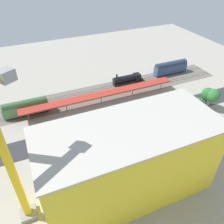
{
  "coord_description": "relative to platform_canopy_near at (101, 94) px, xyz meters",
  "views": [
    {
      "loc": [
        25.98,
        58.45,
        50.62
      ],
      "look_at": [
        1.16,
        2.4,
        5.64
      ],
      "focal_mm": 36.76,
      "sensor_mm": 36.0,
      "label": 1
    }
  ],
  "objects": [
    {
      "name": "ground_plane",
      "position": [
        0.56,
        11.93,
        -3.93
      ],
      "size": [
        185.9,
        185.9,
        0.0
      ],
      "primitive_type": "plane",
      "color": "#9E998C",
      "rests_on": "ground"
    },
    {
      "name": "rail_bed",
      "position": [
        0.56,
        -7.19,
        -3.93
      ],
      "size": [
        116.32,
        15.34,
        0.01
      ],
      "primitive_type": "cube",
      "rotation": [
        0.0,
        0.0,
        -0.01
      ],
      "color": "#665E54",
      "rests_on": "ground"
    },
    {
      "name": "street_asphalt",
      "position": [
        0.56,
        14.34,
        -3.93
      ],
      "size": [
        116.27,
        10.13,
        0.01
      ],
      "primitive_type": "cube",
      "rotation": [
        0.0,
        0.0,
        -0.01
      ],
      "color": "#2D2D33",
      "rests_on": "ground"
    },
    {
      "name": "track_rails",
      "position": [
        0.56,
        -7.19,
        -3.75
      ],
      "size": [
        116.18,
        8.9,
        0.12
      ],
      "color": "#9E9EA8",
      "rests_on": "ground"
    },
    {
      "name": "platform_canopy_near",
      "position": [
        0.0,
        0.0,
        0.0
      ],
      "size": [
        61.32,
        4.64,
        4.17
      ],
      "color": "#A82D23",
      "rests_on": "ground"
    },
    {
      "name": "locomotive",
      "position": [
        -17.15,
        -10.29,
        -2.09
      ],
      "size": [
        14.32,
        3.0,
        5.17
      ],
      "color": "black",
      "rests_on": "ground"
    },
    {
      "name": "passenger_coach",
      "position": [
        -39.78,
        -10.29,
        -0.66
      ],
      "size": [
        16.77,
        3.35,
        6.25
      ],
      "color": "black",
      "rests_on": "ground"
    },
    {
      "name": "freight_coach_far",
      "position": [
        27.67,
        -4.08,
        -0.73
      ],
      "size": [
        16.04,
        2.96,
        6.06
      ],
      "color": "black",
      "rests_on": "ground"
    },
    {
      "name": "parked_car_0",
      "position": [
        -19.82,
        10.85,
        -3.14
      ],
      "size": [
        4.75,
        2.05,
        1.79
      ],
      "color": "black",
      "rests_on": "ground"
    },
    {
      "name": "parked_car_1",
      "position": [
        -13.79,
        11.2,
        -3.2
      ],
      "size": [
        4.68,
        1.95,
        1.66
      ],
      "color": "black",
      "rests_on": "ground"
    },
    {
      "name": "parked_car_2",
      "position": [
        -8.16,
        11.2,
        -3.14
      ],
      "size": [
        4.47,
        1.81,
        1.79
      ],
      "color": "black",
      "rests_on": "ground"
    },
    {
      "name": "parked_car_3",
      "position": [
        -1.23,
        10.73,
        -3.15
      ],
      "size": [
        4.64,
        1.95,
        1.74
      ],
      "color": "black",
      "rests_on": "ground"
    },
    {
      "name": "parked_car_4",
      "position": [
        5.24,
        10.49,
        -3.11
      ],
      "size": [
        4.09,
        2.01,
        1.86
      ],
      "color": "black",
      "rests_on": "ground"
    },
    {
      "name": "parked_car_5",
      "position": [
        11.48,
        10.56,
        -3.19
      ],
      "size": [
        4.27,
        1.85,
        1.7
      ],
      "color": "black",
      "rests_on": "ground"
    },
    {
      "name": "parked_car_6",
      "position": [
        17.74,
        10.64,
        -3.23
      ],
      "size": [
        4.06,
        1.9,
        1.57
      ],
      "color": "black",
      "rests_on": "ground"
    },
    {
      "name": "parked_car_7",
      "position": [
        23.13,
        11.4,
        -3.25
      ],
      "size": [
        4.31,
        1.89,
        1.53
      ],
      "color": "black",
      "rests_on": "ground"
    },
    {
      "name": "construction_building",
      "position": [
        8.59,
        38.96,
        5.96
      ],
      "size": [
        39.85,
        17.35,
        19.79
      ],
      "primitive_type": "cube",
      "rotation": [
        0.0,
        0.0,
        -0.01
      ],
      "color": "yellow",
      "rests_on": "ground"
    },
    {
      "name": "construction_roof_slab",
      "position": [
        8.59,
        38.96,
        16.05
      ],
      "size": [
        40.46,
        17.95,
        0.4
      ],
      "primitive_type": "cube",
      "rotation": [
        0.0,
        0.0,
        -0.01
      ],
      "color": "#B7B2A8",
      "rests_on": "construction_building"
    },
    {
      "name": "box_truck_0",
      "position": [
        -4.97,
        24.99,
        -2.34
      ],
      "size": [
        9.69,
        2.68,
        3.21
      ],
      "color": "black",
      "rests_on": "ground"
    },
    {
      "name": "box_truck_1",
      "position": [
        12.19,
        24.95,
        -2.29
      ],
      "size": [
        9.16,
        3.21,
        3.38
      ],
      "color": "black",
      "rests_on": "ground"
    },
    {
      "name": "box_truck_2",
      "position": [
        3.05,
        24.13,
        -2.38
      ],
      "size": [
        8.72,
        3.1,
        3.12
      ],
      "color": "black",
      "rests_on": "ground"
    },
    {
      "name": "street_tree_0",
      "position": [
        11.37,
        19.69,
        0.48
      ],
      "size": [
        4.09,
        4.09,
        6.49
      ],
      "color": "brown",
      "rests_on": "ground"
    },
    {
      "name": "street_tree_1",
      "position": [
        -29.46,
        20.31,
        0.3
      ],
      "size": [
        4.18,
        4.18,
        6.34
      ],
      "color": "brown",
      "rests_on": "ground"
    },
    {
      "name": "street_tree_2",
      "position": [
        -36.12,
        20.29,
        1.83
      ],
      "size": [
        5.19,
        5.19,
        8.38
      ],
      "color": "brown",
      "rests_on": "ground"
    },
    {
      "name": "street_tree_3",
      "position": [
        -35.52,
        18.57,
        1.63
      ],
      "size": [
        4.96,
        4.96,
        8.07
      ],
      "color": "brown",
      "rests_on": "ground"
    },
    {
      "name": "street_tree_4",
      "position": [
        -19.25,
        19.11,
        0.28
      ],
      "size": [
        4.12,
        4.12,
        6.3
      ],
      "color": "brown",
      "rests_on": "ground"
    },
    {
      "name": "street_tree_5",
      "position": [
        8.59,
        18.92,
        0.8
      ],
      "size": [
        4.19,
        4.19,
        6.88
      ],
      "color": "brown",
      "rests_on": "ground"
    },
    {
      "name": "traffic_light",
      "position": [
        -10.92,
        19.03,
        0.76
      ],
      "size": [
        0.5,
        0.36,
        7.18
      ],
      "color": "#333333",
      "rests_on": "ground"
    }
  ]
}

